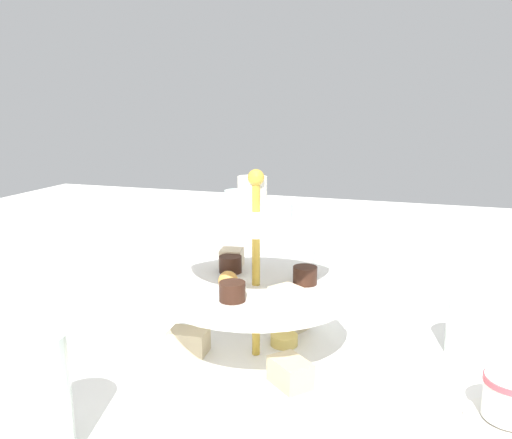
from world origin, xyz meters
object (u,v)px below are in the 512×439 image
tiered_serving_stand (256,304)px  teacup_with_saucer (511,400)px  water_glass_tall_right (33,399)px  water_glass_short_left (472,327)px  butter_knife_left (92,304)px  water_glass_mid_back (330,274)px

tiered_serving_stand → teacup_with_saucer: bearing=-98.9°
tiered_serving_stand → water_glass_tall_right: size_ratio=2.41×
water_glass_short_left → teacup_with_saucer: 0.15m
water_glass_short_left → butter_knife_left: 0.58m
water_glass_short_left → water_glass_tall_right: bearing=132.2°
water_glass_tall_right → butter_knife_left: bearing=27.7°
tiered_serving_stand → butter_knife_left: bearing=72.1°
butter_knife_left → water_glass_tall_right: bearing=44.2°
water_glass_short_left → butter_knife_left: size_ratio=0.45×
tiered_serving_stand → teacup_with_saucer: size_ratio=3.30×
water_glass_mid_back → tiered_serving_stand: bearing=169.4°
water_glass_short_left → butter_knife_left: (-0.00, 0.57, -0.04)m
teacup_with_saucer → water_glass_mid_back: size_ratio=1.03×
teacup_with_saucer → water_glass_mid_back: bearing=39.8°
water_glass_tall_right → teacup_with_saucer: (0.20, -0.42, -0.04)m
teacup_with_saucer → butter_knife_left: size_ratio=0.53×
water_glass_short_left → water_glass_mid_back: size_ratio=0.87×
tiered_serving_stand → butter_knife_left: tiered_serving_stand is taller
tiered_serving_stand → water_glass_tall_right: bearing=152.3°
tiered_serving_stand → water_glass_short_left: 0.28m
butter_knife_left → water_glass_mid_back: (0.15, -0.36, 0.04)m
water_glass_tall_right → water_glass_mid_back: (0.50, -0.18, -0.02)m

